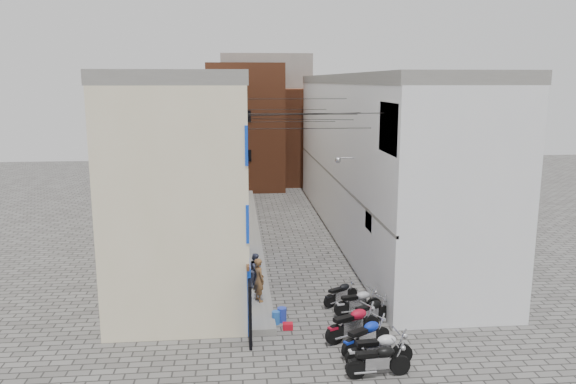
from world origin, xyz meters
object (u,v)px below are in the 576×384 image
object	(u,v)px
person_b	(256,270)
water_jug_near	(276,318)
motorcycle_c	(366,335)
motorcycle_f	(358,301)
motorcycle_b	(379,348)
motorcycle_g	(341,292)
motorcycle_a	(378,359)
motorcycle_d	(353,322)
red_crate	(288,326)
motorcycle_e	(371,310)
person_a	(259,280)
water_jug_far	(282,315)

from	to	relation	value
person_b	water_jug_near	xyz separation A→B (m)	(0.58, -3.20, -0.72)
motorcycle_c	motorcycle_f	xyz separation A→B (m)	(0.38, 2.92, -0.05)
motorcycle_b	motorcycle_g	xyz separation A→B (m)	(-0.25, 4.98, -0.13)
motorcycle_a	motorcycle_b	bearing A→B (deg)	158.78
motorcycle_d	red_crate	distance (m)	2.40
motorcycle_d	motorcycle_c	bearing A→B (deg)	-10.35
water_jug_near	motorcycle_a	bearing A→B (deg)	-55.56
motorcycle_e	red_crate	size ratio (longest dim) A/B	5.07
motorcycle_c	person_b	distance (m)	6.54
motorcycle_e	motorcycle_b	bearing A→B (deg)	-34.84
motorcycle_f	person_b	size ratio (longest dim) A/B	1.34
person_a	motorcycle_c	bearing A→B (deg)	-164.76
person_b	water_jug_near	size ratio (longest dim) A/B	2.99
red_crate	motorcycle_d	bearing A→B (deg)	-25.11
person_b	motorcycle_a	bearing A→B (deg)	-126.00
person_b	water_jug_near	bearing A→B (deg)	-140.48
motorcycle_g	person_b	distance (m)	3.68
motorcycle_g	motorcycle_a	bearing A→B (deg)	-31.50
motorcycle_b	motorcycle_f	bearing A→B (deg)	171.26
water_jug_near	water_jug_far	bearing A→B (deg)	35.82
motorcycle_a	water_jug_far	bearing A→B (deg)	-152.45
motorcycle_a	person_a	size ratio (longest dim) A/B	1.16
water_jug_near	motorcycle_e	bearing A→B (deg)	-5.90
motorcycle_c	motorcycle_g	world-z (taller)	motorcycle_c
motorcycle_b	motorcycle_d	world-z (taller)	motorcycle_d
motorcycle_f	motorcycle_g	xyz separation A→B (m)	(-0.45, 1.07, -0.06)
motorcycle_e	water_jug_far	distance (m)	3.22
person_b	motorcycle_f	bearing A→B (deg)	-96.84
motorcycle_c	motorcycle_g	size ratio (longest dim) A/B	1.21
motorcycle_a	person_b	size ratio (longest dim) A/B	1.40
motorcycle_e	water_jug_far	bearing A→B (deg)	-125.32
motorcycle_c	water_jug_near	xyz separation A→B (m)	(-2.75, 2.42, -0.36)
motorcycle_g	water_jug_far	size ratio (longest dim) A/B	3.22
motorcycle_b	person_a	size ratio (longest dim) A/B	1.25
motorcycle_c	motorcycle_f	bearing A→B (deg)	140.98
person_a	red_crate	world-z (taller)	person_a
motorcycle_f	water_jug_far	world-z (taller)	motorcycle_f
motorcycle_a	person_a	bearing A→B (deg)	-153.21
motorcycle_c	water_jug_near	bearing A→B (deg)	-162.96
motorcycle_b	person_b	bearing A→B (deg)	-157.84
person_b	person_a	bearing A→B (deg)	-149.22
motorcycle_f	person_b	distance (m)	4.61
person_a	water_jug_near	world-z (taller)	person_a
motorcycle_g	water_jug_near	bearing A→B (deg)	-91.73
motorcycle_a	motorcycle_c	xyz separation A→B (m)	(0.01, 1.58, 0.02)
motorcycle_e	person_a	world-z (taller)	person_a
motorcycle_c	water_jug_near	distance (m)	3.68
motorcycle_d	water_jug_near	bearing A→B (deg)	-145.81
red_crate	person_a	bearing A→B (deg)	113.66
person_a	red_crate	size ratio (longest dim) A/B	4.85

